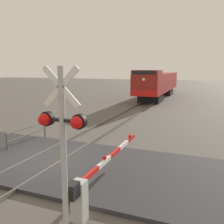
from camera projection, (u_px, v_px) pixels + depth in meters
ground_plane at (47, 161)px, 10.82m from camera, size 160.00×160.00×0.00m
rail_track_left at (34, 158)px, 11.07m from camera, size 0.08×80.00×0.15m
rail_track_right at (61, 162)px, 10.55m from camera, size 0.08×80.00×0.15m
road_surface at (47, 160)px, 10.81m from camera, size 36.00×5.39×0.15m
locomotive at (158, 83)px, 33.38m from camera, size 2.97×16.50×3.88m
crossing_signal at (62, 135)px, 5.50m from camera, size 1.18×0.33×4.15m
crossing_gate at (91, 183)px, 7.10m from camera, size 0.36×5.61×1.26m
guard_railing at (28, 133)px, 13.20m from camera, size 0.08×3.05×0.95m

